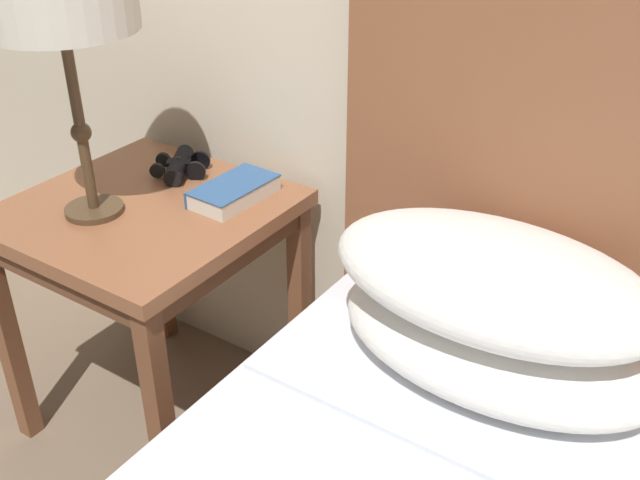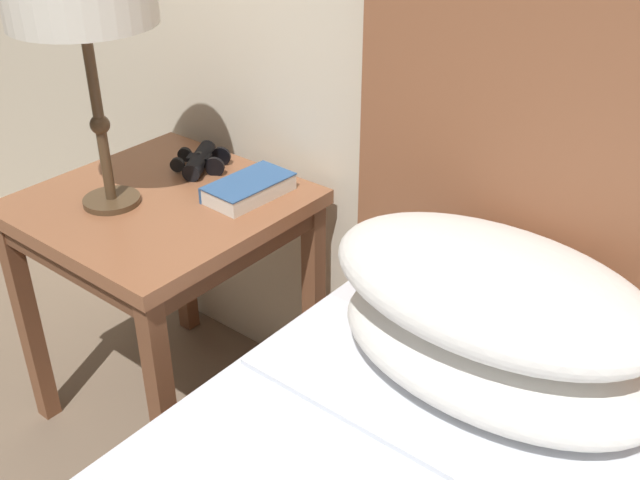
% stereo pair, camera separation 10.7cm
% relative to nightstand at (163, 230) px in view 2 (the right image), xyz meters
% --- Properties ---
extents(nightstand, '(0.58, 0.58, 0.63)m').
position_rel_nightstand_xyz_m(nightstand, '(0.00, 0.00, 0.00)').
color(nightstand, brown).
rests_on(nightstand, ground_plane).
extents(book_on_nightstand, '(0.12, 0.21, 0.04)m').
position_rel_nightstand_xyz_m(book_on_nightstand, '(0.15, 0.14, 0.10)').
color(book_on_nightstand, silver).
rests_on(book_on_nightstand, nightstand).
extents(binoculars_pair, '(0.16, 0.16, 0.05)m').
position_rel_nightstand_xyz_m(binoculars_pair, '(-0.04, 0.17, 0.11)').
color(binoculars_pair, black).
rests_on(binoculars_pair, nightstand).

